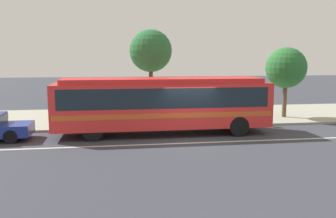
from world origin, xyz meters
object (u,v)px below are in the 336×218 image
object	(u,v)px
pedestrian_walking_along_curb	(93,107)
transit_bus	(163,102)
pedestrian_standing_by_tree	(107,105)
pedestrian_waiting_near_sign	(224,103)
street_tree_mid_block	(286,68)
street_tree_near_stop	(151,51)
bus_stop_sign	(238,97)

from	to	relation	value
pedestrian_walking_along_curb	transit_bus	bearing A→B (deg)	-37.97
transit_bus	pedestrian_standing_by_tree	bearing A→B (deg)	133.32
pedestrian_waiting_near_sign	street_tree_mid_block	size ratio (longest dim) A/B	0.37
pedestrian_standing_by_tree	street_tree_near_stop	distance (m)	4.17
bus_stop_sign	street_tree_mid_block	distance (m)	4.20
street_tree_mid_block	pedestrian_standing_by_tree	bearing A→B (deg)	-177.14
pedestrian_walking_along_curb	street_tree_near_stop	distance (m)	4.79
pedestrian_standing_by_tree	bus_stop_sign	world-z (taller)	bus_stop_sign
transit_bus	street_tree_mid_block	world-z (taller)	street_tree_mid_block
pedestrian_standing_by_tree	street_tree_mid_block	xyz separation A→B (m)	(11.18, 0.56, 2.08)
pedestrian_waiting_near_sign	street_tree_near_stop	distance (m)	5.54
pedestrian_walking_along_curb	street_tree_near_stop	world-z (taller)	street_tree_near_stop
pedestrian_waiting_near_sign	bus_stop_sign	xyz separation A→B (m)	(0.43, -1.32, 0.51)
pedestrian_walking_along_curb	bus_stop_sign	world-z (taller)	bus_stop_sign
bus_stop_sign	street_tree_mid_block	world-z (taller)	street_tree_mid_block
pedestrian_walking_along_curb	street_tree_mid_block	xyz separation A→B (m)	(12.01, 0.70, 2.12)
street_tree_near_stop	street_tree_mid_block	world-z (taller)	street_tree_near_stop
transit_bus	bus_stop_sign	size ratio (longest dim) A/B	4.70
street_tree_near_stop	street_tree_mid_block	bearing A→B (deg)	-2.12
pedestrian_walking_along_curb	bus_stop_sign	xyz separation A→B (m)	(8.41, -0.71, 0.48)
pedestrian_walking_along_curb	street_tree_mid_block	size ratio (longest dim) A/B	0.39
bus_stop_sign	transit_bus	bearing A→B (deg)	-155.88
pedestrian_waiting_near_sign	bus_stop_sign	distance (m)	1.48
street_tree_near_stop	street_tree_mid_block	xyz separation A→B (m)	(8.55, -0.32, -1.03)
transit_bus	pedestrian_waiting_near_sign	world-z (taller)	transit_bus
pedestrian_waiting_near_sign	street_tree_mid_block	distance (m)	4.57
pedestrian_walking_along_curb	street_tree_near_stop	size ratio (longest dim) A/B	0.31
transit_bus	street_tree_mid_block	bearing A→B (deg)	22.94
bus_stop_sign	pedestrian_walking_along_curb	bearing A→B (deg)	175.15
pedestrian_walking_along_curb	street_tree_mid_block	distance (m)	12.22
transit_bus	street_tree_near_stop	bearing A→B (deg)	92.72
bus_stop_sign	pedestrian_waiting_near_sign	bearing A→B (deg)	107.85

